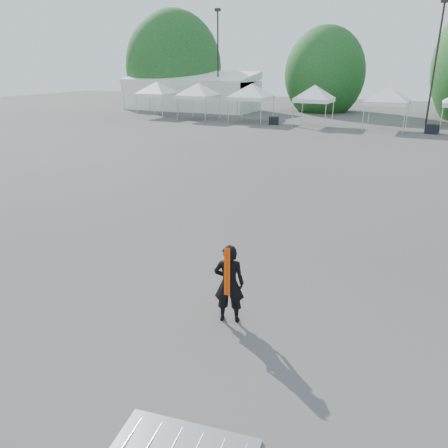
% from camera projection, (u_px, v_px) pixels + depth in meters
% --- Properties ---
extents(ground, '(120.00, 120.00, 0.00)m').
position_uv_depth(ground, '(251.00, 260.00, 11.78)').
color(ground, '#474442').
rests_on(ground, ground).
extents(marquee, '(15.00, 6.25, 4.23)m').
position_uv_depth(marquee, '(191.00, 92.00, 49.67)').
color(marquee, white).
rests_on(marquee, ground).
extents(light_pole_west, '(0.60, 0.25, 10.30)m').
position_uv_depth(light_pole_west, '(218.00, 56.00, 45.88)').
color(light_pole_west, black).
rests_on(light_pole_west, ground).
extents(light_pole_east, '(0.60, 0.25, 9.80)m').
position_uv_depth(light_pole_east, '(436.00, 57.00, 35.69)').
color(light_pole_east, black).
rests_on(light_pole_east, ground).
extents(tree_far_w, '(4.80, 4.80, 7.30)m').
position_uv_depth(tree_far_w, '(174.00, 68.00, 52.95)').
color(tree_far_w, '#382314').
rests_on(tree_far_w, ground).
extents(tree_mid_w, '(4.16, 4.16, 6.33)m').
position_uv_depth(tree_mid_w, '(325.00, 74.00, 47.49)').
color(tree_mid_w, '#382314').
rests_on(tree_mid_w, ground).
extents(tent_a, '(4.51, 4.51, 3.88)m').
position_uv_depth(tent_a, '(157.00, 84.00, 43.35)').
color(tent_a, silver).
rests_on(tent_a, ground).
extents(tent_b, '(4.52, 4.52, 3.88)m').
position_uv_depth(tent_b, '(198.00, 86.00, 40.71)').
color(tent_b, silver).
rests_on(tent_b, ground).
extents(tent_c, '(4.68, 4.68, 3.88)m').
position_uv_depth(tent_c, '(252.00, 87.00, 38.85)').
color(tent_c, silver).
rests_on(tent_c, ground).
extents(tent_d, '(4.16, 4.16, 3.88)m').
position_uv_depth(tent_d, '(315.00, 88.00, 36.55)').
color(tent_d, silver).
rests_on(tent_d, ground).
extents(tent_e, '(4.54, 4.54, 3.88)m').
position_uv_depth(tent_e, '(389.00, 90.00, 34.11)').
color(tent_e, silver).
rests_on(tent_e, ground).
extents(man, '(0.71, 0.58, 1.68)m').
position_uv_depth(man, '(229.00, 283.00, 8.72)').
color(man, black).
rests_on(man, ground).
extents(crate_west, '(1.02, 0.90, 0.66)m').
position_uv_depth(crate_west, '(274.00, 121.00, 37.94)').
color(crate_west, black).
rests_on(crate_west, ground).
extents(crate_mid, '(1.01, 0.85, 0.70)m').
position_uv_depth(crate_mid, '(432.00, 129.00, 32.97)').
color(crate_mid, black).
rests_on(crate_mid, ground).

